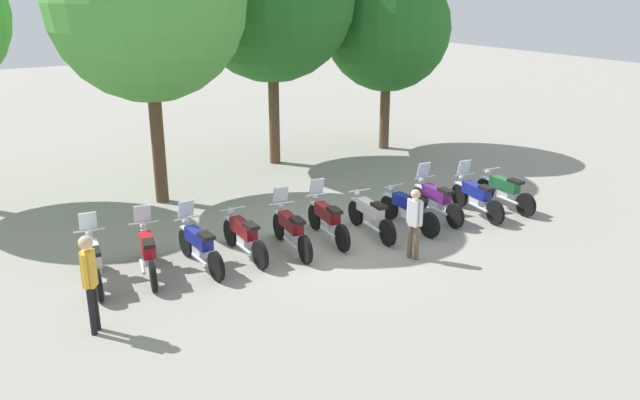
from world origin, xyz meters
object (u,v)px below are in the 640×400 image
(motorcycle_0, at_px, (94,260))
(motorcycle_9, at_px, (476,196))
(motorcycle_5, at_px, (327,219))
(person_0, at_px, (415,219))
(motorcycle_4, at_px, (291,229))
(motorcycle_8, at_px, (436,199))
(motorcycle_6, at_px, (371,215))
(tree_1, at_px, (146,2))
(motorcycle_7, at_px, (408,209))
(motorcycle_1, at_px, (148,252))
(tree_3, at_px, (387,28))
(person_1, at_px, (89,276))
(motorcycle_2, at_px, (199,245))
(motorcycle_3, at_px, (244,235))
(motorcycle_10, at_px, (504,190))

(motorcycle_0, relative_size, motorcycle_9, 1.00)
(motorcycle_5, bearing_deg, person_0, -146.11)
(motorcycle_0, distance_m, motorcycle_9, 9.72)
(motorcycle_4, bearing_deg, motorcycle_9, -88.30)
(motorcycle_8, relative_size, motorcycle_9, 1.00)
(motorcycle_8, xyz_separation_m, motorcycle_9, (1.08, -0.37, 0.00))
(motorcycle_6, bearing_deg, motorcycle_5, 80.61)
(motorcycle_8, xyz_separation_m, tree_1, (-5.73, 5.05, 4.92))
(motorcycle_7, relative_size, tree_1, 0.27)
(motorcycle_1, relative_size, motorcycle_9, 0.99)
(motorcycle_0, relative_size, tree_3, 0.33)
(tree_1, bearing_deg, person_1, -117.23)
(motorcycle_5, bearing_deg, tree_1, 33.83)
(motorcycle_1, relative_size, motorcycle_4, 0.99)
(motorcycle_6, distance_m, motorcycle_8, 2.15)
(person_0, distance_m, person_1, 6.88)
(motorcycle_2, relative_size, motorcycle_6, 1.00)
(motorcycle_5, xyz_separation_m, person_0, (1.03, -1.99, 0.43))
(tree_1, bearing_deg, motorcycle_5, -62.63)
(motorcycle_0, bearing_deg, person_0, -102.76)
(motorcycle_3, xyz_separation_m, motorcycle_8, (5.38, -0.29, 0.01))
(motorcycle_8, bearing_deg, person_0, 134.06)
(person_1, bearing_deg, person_0, -150.27)
(motorcycle_7, height_order, person_1, person_1)
(motorcycle_2, height_order, motorcycle_10, motorcycle_2)
(motorcycle_4, distance_m, motorcycle_5, 1.08)
(motorcycle_3, relative_size, tree_3, 0.33)
(motorcycle_2, height_order, person_0, person_0)
(motorcycle_9, bearing_deg, motorcycle_0, 91.62)
(motorcycle_1, distance_m, motorcycle_9, 8.63)
(motorcycle_4, relative_size, motorcycle_5, 1.00)
(motorcycle_6, distance_m, motorcycle_10, 4.30)
(motorcycle_4, bearing_deg, motorcycle_3, 84.36)
(motorcycle_8, distance_m, tree_3, 8.60)
(motorcycle_5, bearing_deg, person_1, 111.97)
(motorcycle_10, xyz_separation_m, tree_1, (-7.88, 5.40, 4.93))
(motorcycle_8, bearing_deg, motorcycle_1, 91.35)
(motorcycle_0, distance_m, tree_1, 7.23)
(person_0, bearing_deg, motorcycle_6, -110.59)
(motorcycle_7, xyz_separation_m, person_1, (-7.98, -1.22, 0.59))
(motorcycle_6, bearing_deg, motorcycle_7, -91.12)
(motorcycle_5, xyz_separation_m, person_1, (-5.84, -1.62, 0.58))
(motorcycle_1, relative_size, tree_3, 0.33)
(motorcycle_1, height_order, tree_1, tree_1)
(person_0, bearing_deg, motorcycle_7, -144.19)
(motorcycle_10, relative_size, tree_1, 0.27)
(motorcycle_4, xyz_separation_m, person_0, (2.11, -1.85, 0.43))
(motorcycle_2, xyz_separation_m, motorcycle_9, (7.53, -0.62, 0.00))
(motorcycle_8, bearing_deg, motorcycle_7, 105.08)
(motorcycle_2, bearing_deg, motorcycle_0, 77.72)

